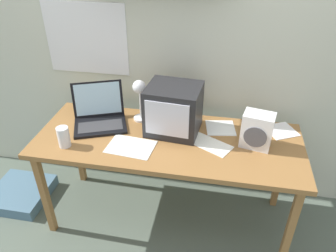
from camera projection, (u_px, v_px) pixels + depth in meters
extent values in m
plane|color=#576457|center=(168.00, 216.00, 2.58)|extent=(12.00, 12.00, 0.00)
cube|color=beige|center=(180.00, 34.00, 2.26)|extent=(5.60, 0.06, 2.60)
cube|color=white|center=(86.00, 39.00, 2.37)|extent=(0.62, 0.01, 0.52)
cube|color=olive|center=(168.00, 141.00, 2.18)|extent=(1.77, 0.69, 0.03)
cube|color=olive|center=(45.00, 195.00, 2.28)|extent=(0.04, 0.05, 0.70)
cube|color=olive|center=(290.00, 230.00, 2.02)|extent=(0.04, 0.05, 0.70)
cube|color=olive|center=(78.00, 147.00, 2.75)|extent=(0.04, 0.05, 0.70)
cube|color=olive|center=(281.00, 171.00, 2.49)|extent=(0.04, 0.05, 0.70)
cube|color=#232326|center=(174.00, 109.00, 2.18)|extent=(0.37, 0.33, 0.33)
cube|color=silver|center=(168.00, 120.00, 2.05)|extent=(0.28, 0.03, 0.24)
cube|color=black|center=(100.00, 126.00, 2.29)|extent=(0.43, 0.37, 0.02)
cube|color=#38383A|center=(100.00, 126.00, 2.27)|extent=(0.33, 0.24, 0.00)
cube|color=black|center=(98.00, 99.00, 2.35)|extent=(0.36, 0.20, 0.25)
cube|color=#AED5E4|center=(98.00, 99.00, 2.35)|extent=(0.32, 0.18, 0.22)
cylinder|color=white|center=(141.00, 118.00, 2.38)|extent=(0.11, 0.11, 0.01)
cylinder|color=white|center=(141.00, 101.00, 2.30)|extent=(0.02, 0.02, 0.27)
sphere|color=white|center=(139.00, 87.00, 2.19)|extent=(0.09, 0.09, 0.09)
cylinder|color=white|center=(64.00, 137.00, 2.07)|extent=(0.08, 0.08, 0.14)
cylinder|color=#4CC656|center=(64.00, 139.00, 2.08)|extent=(0.07, 0.07, 0.10)
cube|color=white|center=(257.00, 130.00, 2.05)|extent=(0.21, 0.17, 0.23)
cylinder|color=#4C4C51|center=(255.00, 137.00, 2.00)|extent=(0.14, 0.04, 0.14)
cube|color=white|center=(210.00, 144.00, 2.12)|extent=(0.31, 0.26, 0.00)
cube|color=white|center=(281.00, 131.00, 2.25)|extent=(0.25, 0.25, 0.00)
cube|color=white|center=(220.00, 128.00, 2.28)|extent=(0.23, 0.22, 0.00)
cube|color=white|center=(131.00, 147.00, 2.10)|extent=(0.32, 0.24, 0.00)
cube|color=slate|center=(21.00, 193.00, 2.72)|extent=(0.45, 0.45, 0.09)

